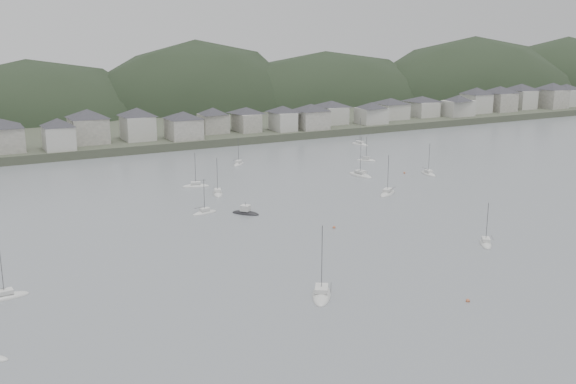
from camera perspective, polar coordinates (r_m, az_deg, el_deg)
ground at (r=105.70m, az=19.83°, el=-11.91°), size 900.00×900.00×0.00m
far_shore_land at (r=367.27m, az=-16.38°, el=6.65°), size 900.00×250.00×3.00m
forested_ridge at (r=345.31m, az=-14.57°, el=4.18°), size 851.55×103.94×102.57m
waterfront_town at (r=277.29m, az=-1.24°, el=6.50°), size 451.48×28.46×12.92m
moored_fleet at (r=151.08m, az=-4.73°, el=-3.21°), size 215.83×176.04×13.38m
motor_launch_far at (r=163.95m, az=-3.62°, el=-1.76°), size 6.53×7.10×3.71m
mooring_buoys at (r=135.55m, az=8.55°, el=-5.36°), size 125.47×104.24×0.70m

